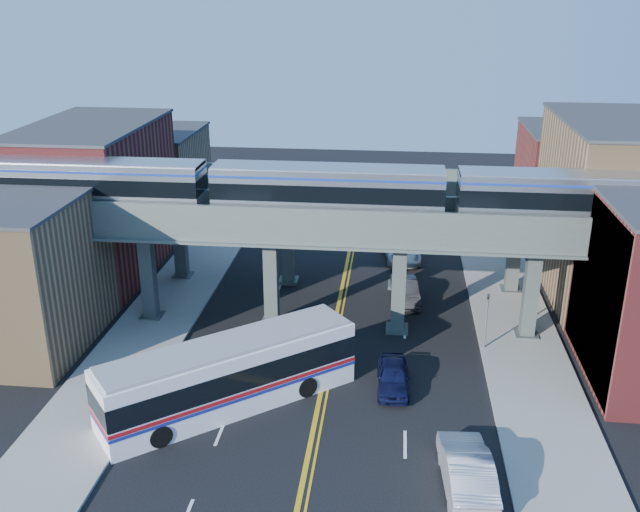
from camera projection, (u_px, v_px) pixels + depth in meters
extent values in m
plane|color=black|center=(320.00, 394.00, 38.14)|extent=(120.00, 120.00, 0.00)
cube|color=gray|center=(169.00, 305.00, 48.56)|extent=(5.00, 70.00, 0.16)
cube|color=gray|center=(513.00, 321.00, 46.22)|extent=(5.00, 70.00, 0.16)
cube|color=olive|center=(17.00, 274.00, 42.12)|extent=(8.00, 10.00, 9.00)
cube|color=maroon|center=(97.00, 200.00, 52.90)|extent=(8.00, 14.00, 11.00)
cube|color=olive|center=(155.00, 176.00, 65.51)|extent=(8.00, 10.00, 8.00)
cube|color=olive|center=(613.00, 210.00, 48.96)|extent=(8.00, 14.00, 12.00)
cube|color=maroon|center=(569.00, 182.00, 61.56)|extent=(8.00, 10.00, 9.00)
cube|color=teal|center=(594.00, 295.00, 38.67)|extent=(0.10, 9.50, 9.50)
cube|color=#3C4544|center=(148.00, 276.00, 45.71)|extent=(0.85, 0.85, 6.00)
cube|color=#3C4544|center=(271.00, 281.00, 44.90)|extent=(0.85, 0.85, 6.00)
cube|color=#3C4544|center=(399.00, 287.00, 44.08)|extent=(0.85, 0.85, 6.00)
cube|color=#3C4544|center=(531.00, 293.00, 43.27)|extent=(0.85, 0.85, 6.00)
cube|color=#4D5852|center=(335.00, 228.00, 43.16)|extent=(52.00, 3.60, 1.40)
cube|color=#3C4544|center=(180.00, 240.00, 52.21)|extent=(0.85, 0.85, 6.00)
cube|color=#3C4544|center=(288.00, 244.00, 51.39)|extent=(0.85, 0.85, 6.00)
cube|color=#3C4544|center=(399.00, 248.00, 50.58)|extent=(0.85, 0.85, 6.00)
cube|color=#3C4544|center=(514.00, 252.00, 49.76)|extent=(0.85, 0.85, 6.00)
cube|color=#4D5852|center=(344.00, 196.00, 49.66)|extent=(52.00, 3.60, 1.40)
cube|color=black|center=(29.00, 205.00, 44.85)|extent=(1.99, 1.99, 0.23)
cube|color=black|center=(164.00, 210.00, 43.95)|extent=(1.99, 1.99, 0.23)
cube|color=#AEB0B8|center=(93.00, 183.00, 43.84)|extent=(13.72, 2.62, 2.89)
cube|color=black|center=(93.00, 181.00, 43.79)|extent=(13.74, 2.68, 0.99)
cube|color=black|center=(256.00, 213.00, 43.37)|extent=(1.99, 1.99, 0.23)
cube|color=black|center=(401.00, 217.00, 42.47)|extent=(1.99, 1.99, 0.23)
cube|color=#AEB0B8|center=(328.00, 190.00, 42.36)|extent=(13.72, 2.62, 2.89)
cube|color=black|center=(328.00, 188.00, 42.31)|extent=(13.74, 2.68, 0.99)
cube|color=black|center=(499.00, 221.00, 41.89)|extent=(1.99, 1.99, 0.23)
cube|color=#AEB0B8|center=(579.00, 197.00, 40.88)|extent=(13.72, 2.62, 2.89)
cube|color=black|center=(579.00, 195.00, 40.83)|extent=(13.74, 2.68, 0.99)
cylinder|color=slate|center=(331.00, 349.00, 40.48)|extent=(0.09, 0.09, 2.30)
cylinder|color=red|center=(332.00, 331.00, 40.09)|extent=(0.76, 0.04, 0.76)
cylinder|color=slate|center=(486.00, 326.00, 42.20)|extent=(0.12, 0.12, 3.20)
imported|color=black|center=(489.00, 294.00, 41.46)|extent=(0.15, 0.18, 0.90)
cube|color=white|center=(230.00, 376.00, 36.49)|extent=(12.40, 10.83, 3.51)
cube|color=black|center=(229.00, 368.00, 36.32)|extent=(12.47, 10.90, 1.19)
cube|color=#B21419|center=(230.00, 382.00, 36.61)|extent=(12.46, 10.90, 0.20)
cylinder|color=black|center=(150.00, 422.00, 34.72)|extent=(2.79, 3.08, 1.13)
cylinder|color=black|center=(294.00, 376.00, 38.83)|extent=(2.79, 3.08, 1.13)
imported|color=black|center=(393.00, 376.00, 38.44)|extent=(1.86, 4.34, 1.46)
imported|color=#2F2F31|center=(406.00, 291.00, 49.08)|extent=(2.20, 4.73, 1.50)
imported|color=white|center=(401.00, 250.00, 56.55)|extent=(3.29, 5.84, 1.54)
imported|color=#A2A2A6|center=(405.00, 232.00, 60.21)|extent=(3.08, 6.47, 1.82)
imported|color=#B1B1B6|center=(467.00, 469.00, 30.76)|extent=(2.39, 5.78, 1.86)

